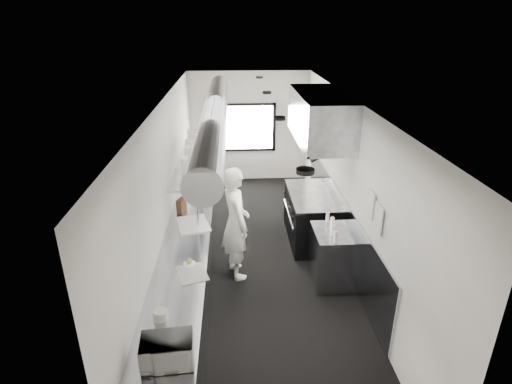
{
  "coord_description": "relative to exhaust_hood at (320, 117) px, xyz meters",
  "views": [
    {
      "loc": [
        -0.41,
        -6.25,
        3.97
      ],
      "look_at": [
        -0.06,
        -0.2,
        1.39
      ],
      "focal_mm": 28.76,
      "sensor_mm": 36.0,
      "label": 1
    }
  ],
  "objects": [
    {
      "name": "floor",
      "position": [
        -1.1,
        -0.7,
        -2.39
      ],
      "size": [
        3.0,
        8.0,
        0.01
      ],
      "primitive_type": "cube",
      "color": "black",
      "rests_on": "ground"
    },
    {
      "name": "ceiling",
      "position": [
        -1.1,
        -0.7,
        0.41
      ],
      "size": [
        3.0,
        8.0,
        0.01
      ],
      "primitive_type": "cube",
      "color": "beige",
      "rests_on": "wall_back"
    },
    {
      "name": "wall_back",
      "position": [
        -1.1,
        3.3,
        -0.99
      ],
      "size": [
        3.0,
        0.02,
        2.8
      ],
      "primitive_type": "cube",
      "color": "silver",
      "rests_on": "floor"
    },
    {
      "name": "wall_left",
      "position": [
        -2.6,
        -0.7,
        -0.99
      ],
      "size": [
        0.02,
        8.0,
        2.8
      ],
      "primitive_type": "cube",
      "color": "silver",
      "rests_on": "floor"
    },
    {
      "name": "wall_right",
      "position": [
        0.4,
        -0.7,
        -0.99
      ],
      "size": [
        0.02,
        8.0,
        2.8
      ],
      "primitive_type": "cube",
      "color": "silver",
      "rests_on": "floor"
    },
    {
      "name": "wall_cladding",
      "position": [
        0.38,
        -0.4,
        -1.84
      ],
      "size": [
        0.03,
        5.5,
        1.1
      ],
      "primitive_type": "cube",
      "color": "gray",
      "rests_on": "wall_right"
    },
    {
      "name": "hvac_duct",
      "position": [
        -1.8,
        -0.3,
        0.16
      ],
      "size": [
        0.4,
        6.4,
        0.4
      ],
      "primitive_type": "cylinder",
      "rotation": [
        1.57,
        0.0,
        0.0
      ],
      "color": "gray",
      "rests_on": "ceiling"
    },
    {
      "name": "service_window",
      "position": [
        -1.1,
        3.26,
        -0.99
      ],
      "size": [
        1.36,
        0.05,
        1.25
      ],
      "color": "white",
      "rests_on": "wall_back"
    },
    {
      "name": "exhaust_hood",
      "position": [
        0.0,
        0.0,
        0.0
      ],
      "size": [
        0.81,
        2.2,
        0.88
      ],
      "color": "gray",
      "rests_on": "ceiling"
    },
    {
      "name": "prep_counter",
      "position": [
        -2.25,
        -1.2,
        -1.94
      ],
      "size": [
        0.7,
        6.0,
        0.9
      ],
      "primitive_type": "cube",
      "color": "gray",
      "rests_on": "floor"
    },
    {
      "name": "pass_shelf",
      "position": [
        -2.29,
        0.3,
        -0.86
      ],
      "size": [
        0.45,
        3.0,
        0.68
      ],
      "color": "gray",
      "rests_on": "prep_counter"
    },
    {
      "name": "range",
      "position": [
        -0.06,
        0.0,
        -1.92
      ],
      "size": [
        0.88,
        1.6,
        0.94
      ],
      "color": "black",
      "rests_on": "floor"
    },
    {
      "name": "bottle_station",
      "position": [
        0.05,
        -1.4,
        -1.94
      ],
      "size": [
        0.65,
        0.8,
        0.9
      ],
      "primitive_type": "cube",
      "color": "gray",
      "rests_on": "floor"
    },
    {
      "name": "far_work_table",
      "position": [
        -2.25,
        2.5,
        -1.94
      ],
      "size": [
        0.7,
        1.2,
        0.9
      ],
      "primitive_type": "cube",
      "color": "gray",
      "rests_on": "floor"
    },
    {
      "name": "notice_sheet_a",
      "position": [
        0.37,
        -1.9,
        -0.79
      ],
      "size": [
        0.02,
        0.28,
        0.38
      ],
      "primitive_type": "cube",
      "color": "beige",
      "rests_on": "wall_right"
    },
    {
      "name": "notice_sheet_b",
      "position": [
        0.37,
        -2.25,
        -0.84
      ],
      "size": [
        0.02,
        0.28,
        0.38
      ],
      "primitive_type": "cube",
      "color": "beige",
      "rests_on": "wall_right"
    },
    {
      "name": "line_cook",
      "position": [
        -1.5,
        -1.11,
        -1.44
      ],
      "size": [
        0.64,
        0.8,
        1.89
      ],
      "primitive_type": "imported",
      "rotation": [
        0.0,
        0.0,
        1.88
      ],
      "color": "white",
      "rests_on": "floor"
    },
    {
      "name": "microwave",
      "position": [
        -2.18,
        -3.9,
        -1.35
      ],
      "size": [
        0.49,
        0.39,
        0.27
      ],
      "primitive_type": "imported",
      "rotation": [
        0.0,
        0.0,
        0.08
      ],
      "color": "silver",
      "rests_on": "prep_counter"
    },
    {
      "name": "deli_tub_a",
      "position": [
        -2.35,
        -3.27,
        -1.44
      ],
      "size": [
        0.18,
        0.18,
        0.11
      ],
      "primitive_type": "cylinder",
      "rotation": [
        0.0,
        0.0,
        -0.22
      ],
      "color": "#B2BCAD",
      "rests_on": "prep_counter"
    },
    {
      "name": "deli_tub_b",
      "position": [
        -2.37,
        -3.28,
        -1.45
      ],
      "size": [
        0.13,
        0.13,
        0.09
      ],
      "primitive_type": "cylinder",
      "rotation": [
        0.0,
        0.0,
        -0.08
      ],
      "color": "#B2BCAD",
      "rests_on": "prep_counter"
    },
    {
      "name": "newspaper",
      "position": [
        -2.08,
        -2.42,
        -1.48
      ],
      "size": [
        0.48,
        0.54,
        0.01
      ],
      "primitive_type": "cube",
      "rotation": [
        0.0,
        0.0,
        0.32
      ],
      "color": "beige",
      "rests_on": "prep_counter"
    },
    {
      "name": "small_plate",
      "position": [
        -2.13,
        -2.2,
        -1.48
      ],
      "size": [
        0.21,
        0.21,
        0.01
      ],
      "primitive_type": "cylinder",
      "rotation": [
        0.0,
        0.0,
        -0.29
      ],
      "color": "white",
      "rests_on": "prep_counter"
    },
    {
      "name": "pastry",
      "position": [
        -2.13,
        -2.2,
        -1.43
      ],
      "size": [
        0.08,
        0.08,
        0.08
      ],
      "primitive_type": "sphere",
      "color": "tan",
      "rests_on": "small_plate"
    },
    {
      "name": "cutting_board",
      "position": [
        -2.18,
        -1.03,
        -1.48
      ],
      "size": [
        0.62,
        0.73,
        0.02
      ],
      "primitive_type": "cube",
      "rotation": [
        0.0,
        0.0,
        0.26
      ],
      "color": "silver",
      "rests_on": "prep_counter"
    },
    {
      "name": "knife_block",
      "position": [
        -2.42,
        -0.52,
        -1.37
      ],
      "size": [
        0.16,
        0.23,
        0.23
      ],
      "primitive_type": "cube",
      "rotation": [
        0.0,
        0.0,
        -0.33
      ],
      "color": "#4D2E1B",
      "rests_on": "prep_counter"
    },
    {
      "name": "plate_stack_a",
      "position": [
        -2.28,
        -0.4,
        -0.69
      ],
      "size": [
        0.24,
        0.24,
        0.26
      ],
      "primitive_type": "cylinder",
      "rotation": [
        0.0,
        0.0,
        0.07
      ],
      "color": "white",
      "rests_on": "pass_shelf"
    },
    {
      "name": "plate_stack_b",
      "position": [
        -2.27,
        0.13,
        -0.68
      ],
      "size": [
        0.25,
        0.25,
        0.28
      ],
      "primitive_type": "cylinder",
      "rotation": [
        0.0,
        0.0,
        -0.16
      ],
      "color": "white",
      "rests_on": "pass_shelf"
    },
    {
      "name": "plate_stack_c",
      "position": [
        -2.3,
        0.53,
        -0.67
      ],
      "size": [
        0.27,
        0.27,
        0.31
      ],
      "primitive_type": "cylinder",
      "rotation": [
        0.0,
        0.0,
        0.3
      ],
      "color": "white",
      "rests_on": "pass_shelf"
    },
    {
      "name": "plate_stack_d",
      "position": [
        -2.29,
        1.0,
        -0.64
      ],
      "size": [
        0.3,
        0.3,
        0.36
      ],
      "primitive_type": "cylinder",
      "rotation": [
        0.0,
        0.0,
        0.31
      ],
      "color": "white",
      "rests_on": "pass_shelf"
    },
    {
      "name": "squeeze_bottle_a",
      "position": [
        -0.03,
        -1.72,
        -1.4
      ],
      "size": [
        0.06,
        0.06,
        0.18
      ],
      "primitive_type": "cylinder",
      "rotation": [
        0.0,
        0.0,
        -0.01
      ],
      "color": "silver",
      "rests_on": "bottle_station"
    },
    {
      "name": "squeeze_bottle_b",
      "position": [
        -0.02,
        -1.5,
        -1.4
      ],
      "size": [
        0.07,
        0.07,
        0.18
      ],
      "primitive_type": "cylinder",
      "rotation": [
        0.0,
        0.0,
        -0.09
      ],
      "color": "silver",
      "rests_on": "bottle_station"
    },
    {
      "name": "squeeze_bottle_c",
      "position": [
        -0.0,
        -1.41,
        -1.4
      ],
      "size": [
        0.07,
        0.07,
        0.19
      ],
      "primitive_type": "cylinder",
      "rotation": [
        0.0,
        0.0,
        -0.23
      ],
      "color": "silver",
      "rests_on": "bottle_station"
    },
    {
      "name": "squeeze_bottle_d",
      "position": [
        0.02,
        -1.29,
        -1.39
      ],
      "size": [
        0.08,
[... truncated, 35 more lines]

